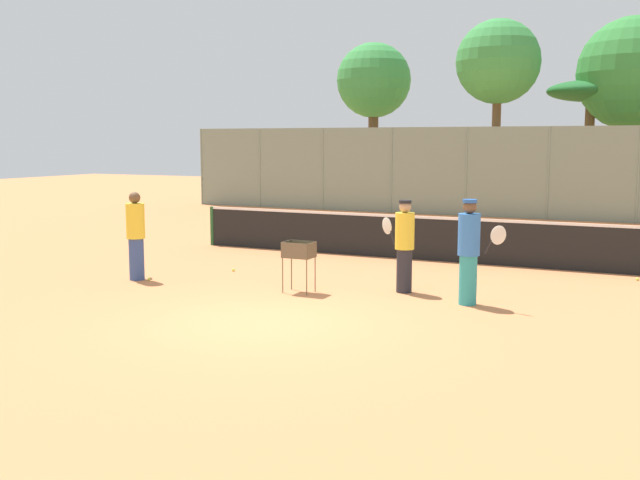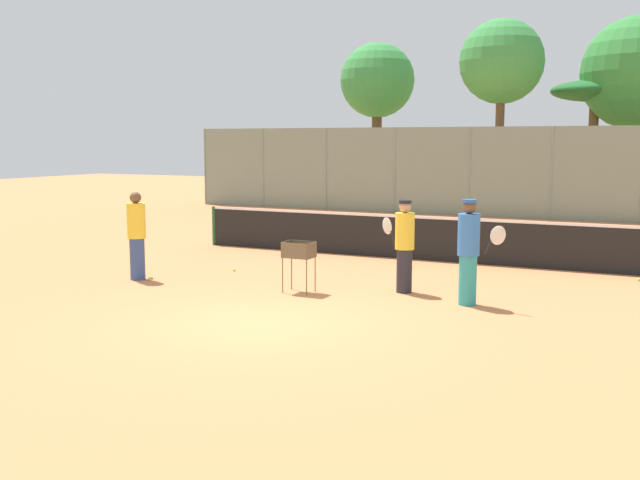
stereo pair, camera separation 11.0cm
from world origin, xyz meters
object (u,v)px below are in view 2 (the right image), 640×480
(player_red_cap, at_px, (137,235))
(player_white_outfit, at_px, (404,245))
(ball_cart, at_px, (299,254))
(parked_car, at_px, (464,190))
(tennis_net, at_px, (412,237))
(player_yellow_shirt, at_px, (469,251))

(player_red_cap, bearing_deg, player_white_outfit, -115.96)
(player_red_cap, xyz_separation_m, ball_cart, (3.64, 0.29, -0.20))
(player_white_outfit, xyz_separation_m, player_red_cap, (-5.44, -1.17, 0.02))
(player_red_cap, bearing_deg, ball_cart, -123.53)
(parked_car, bearing_deg, tennis_net, -79.10)
(player_white_outfit, distance_m, player_yellow_shirt, 1.49)
(ball_cart, bearing_deg, player_red_cap, -175.38)
(player_red_cap, relative_size, ball_cart, 1.88)
(player_white_outfit, bearing_deg, ball_cart, 57.07)
(player_yellow_shirt, distance_m, parked_car, 21.10)
(player_red_cap, height_order, player_yellow_shirt, player_yellow_shirt)
(player_red_cap, relative_size, player_yellow_shirt, 0.98)
(player_red_cap, bearing_deg, player_yellow_shirt, -122.87)
(player_yellow_shirt, bearing_deg, ball_cart, -158.73)
(player_yellow_shirt, distance_m, ball_cart, 3.21)
(tennis_net, height_order, parked_car, parked_car)
(tennis_net, bearing_deg, player_red_cap, -130.19)
(tennis_net, distance_m, player_yellow_shirt, 5.12)
(player_yellow_shirt, height_order, parked_car, player_yellow_shirt)
(tennis_net, height_order, player_white_outfit, player_white_outfit)
(player_red_cap, relative_size, parked_car, 0.44)
(player_white_outfit, relative_size, player_red_cap, 0.96)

